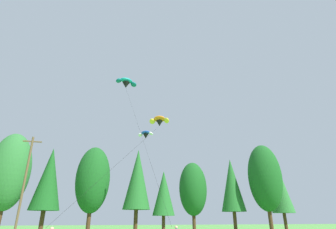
{
  "coord_description": "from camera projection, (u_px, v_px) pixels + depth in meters",
  "views": [
    {
      "loc": [
        -1.75,
        7.9,
        2.11
      ],
      "look_at": [
        2.71,
        25.54,
        9.39
      ],
      "focal_mm": 28.04,
      "sensor_mm": 36.0,
      "label": 1
    }
  ],
  "objects": [
    {
      "name": "treeline_tree_i",
      "position": [
        193.0,
        189.0,
        48.9
      ],
      "size": [
        5.11,
        5.11,
        12.25
      ],
      "color": "#472D19",
      "rests_on": "ground_plane"
    },
    {
      "name": "treeline_tree_g",
      "position": [
        137.0,
        179.0,
        46.13
      ],
      "size": [
        4.67,
        4.67,
        13.94
      ],
      "color": "#472D19",
      "rests_on": "ground_plane"
    },
    {
      "name": "parafoil_kite_mid_teal",
      "position": [
        126.0,
        83.0,
        44.93
      ],
      "size": [
        4.24,
        22.24,
        23.15
      ],
      "color": "teal"
    },
    {
      "name": "utility_pole",
      "position": [
        24.0,
        182.0,
        31.04
      ],
      "size": [
        2.2,
        0.26,
        11.78
      ],
      "color": "brown",
      "rests_on": "ground_plane"
    },
    {
      "name": "treeline_tree_k",
      "position": [
        265.0,
        177.0,
        48.32
      ],
      "size": [
        5.94,
        5.94,
        15.34
      ],
      "color": "#472D19",
      "rests_on": "ground_plane"
    },
    {
      "name": "treeline_tree_e",
      "position": [
        49.0,
        178.0,
        40.32
      ],
      "size": [
        4.39,
        4.39,
        12.7
      ],
      "color": "#472D19",
      "rests_on": "ground_plane"
    },
    {
      "name": "treeline_tree_d",
      "position": [
        10.0,
        171.0,
        38.58
      ],
      "size": [
        5.69,
        5.69,
        14.4
      ],
      "color": "#472D19",
      "rests_on": "ground_plane"
    },
    {
      "name": "treeline_tree_f",
      "position": [
        93.0,
        179.0,
        42.95
      ],
      "size": [
        5.45,
        5.45,
        13.52
      ],
      "color": "#472D19",
      "rests_on": "ground_plane"
    },
    {
      "name": "treeline_tree_j",
      "position": [
        232.0,
        185.0,
        50.11
      ],
      "size": [
        4.49,
        4.49,
        13.14
      ],
      "color": "#472D19",
      "rests_on": "ground_plane"
    },
    {
      "name": "parafoil_kite_high_orange",
      "position": [
        159.0,
        121.0,
        30.43
      ],
      "size": [
        10.07,
        10.73,
        11.75
      ],
      "color": "orange"
    },
    {
      "name": "treeline_tree_l",
      "position": [
        280.0,
        189.0,
        53.71
      ],
      "size": [
        4.37,
        4.37,
        12.59
      ],
      "color": "#472D19",
      "rests_on": "ground_plane"
    },
    {
      "name": "parafoil_kite_far_blue_white",
      "position": [
        146.0,
        134.0,
        39.89
      ],
      "size": [
        10.13,
        20.9,
        13.12
      ],
      "color": "blue"
    },
    {
      "name": "treeline_tree_h",
      "position": [
        164.0,
        193.0,
        46.25
      ],
      "size": [
        3.86,
        3.86,
        10.26
      ],
      "color": "#472D19",
      "rests_on": "ground_plane"
    }
  ]
}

